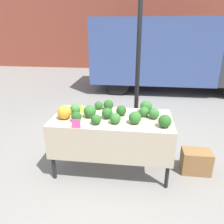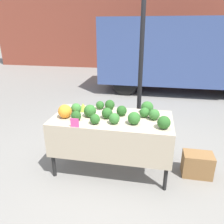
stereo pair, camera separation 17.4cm
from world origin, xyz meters
name	(u,v)px [view 2 (the right image)]	position (x,y,z in m)	size (l,w,h in m)	color
ground_plane	(112,167)	(0.00, 0.00, 0.00)	(40.00, 40.00, 0.00)	gray
building_facade	(146,17)	(0.00, 8.83, 2.46)	(16.00, 0.60, 4.92)	brown
tent_pole	(141,67)	(0.32, 0.74, 1.39)	(0.07, 0.07, 2.79)	black
parked_truck	(178,53)	(1.25, 4.66, 1.23)	(5.22, 1.99, 2.27)	#384C84
market_table	(111,126)	(0.00, -0.06, 0.71)	(1.65, 0.82, 0.82)	tan
orange_cauliflower	(65,111)	(-0.63, -0.13, 0.91)	(0.19, 0.19, 0.19)	orange
romanesco_head	(83,107)	(-0.47, 0.18, 0.88)	(0.15, 0.15, 0.12)	#93B238
broccoli_head_0	(76,116)	(-0.45, -0.20, 0.89)	(0.14, 0.14, 0.14)	#23511E
broccoli_head_1	(107,113)	(-0.06, -0.04, 0.89)	(0.15, 0.15, 0.15)	#285B23
broccoli_head_2	(100,105)	(-0.24, 0.30, 0.88)	(0.12, 0.12, 0.12)	#285B23
broccoli_head_3	(110,105)	(-0.09, 0.31, 0.89)	(0.15, 0.15, 0.15)	#23511E
broccoli_head_4	(134,118)	(0.32, -0.17, 0.90)	(0.16, 0.16, 0.16)	#2D6628
broccoli_head_5	(154,115)	(0.57, 0.03, 0.89)	(0.15, 0.15, 0.15)	#336B2D
broccoli_head_6	(114,119)	(0.07, -0.20, 0.89)	(0.14, 0.14, 0.14)	#336B2D
broccoli_head_7	(145,112)	(0.44, 0.10, 0.89)	(0.14, 0.14, 0.14)	#2D6628
broccoli_head_8	(95,119)	(-0.17, -0.25, 0.88)	(0.13, 0.13, 0.13)	#285B23
broccoli_head_9	(90,111)	(-0.30, -0.03, 0.90)	(0.17, 0.17, 0.17)	#2D6628
broccoli_head_10	(76,108)	(-0.54, 0.06, 0.89)	(0.15, 0.15, 0.15)	#387533
broccoli_head_11	(122,111)	(0.12, 0.09, 0.89)	(0.14, 0.14, 0.14)	#23511E
broccoli_head_12	(147,107)	(0.47, 0.26, 0.91)	(0.18, 0.18, 0.18)	#2D6628
broccoli_head_13	(164,122)	(0.69, -0.23, 0.90)	(0.16, 0.16, 0.16)	#285B23
price_sign	(75,123)	(-0.39, -0.40, 0.88)	(0.11, 0.01, 0.12)	#EF4793
produce_crate	(197,164)	(1.22, 0.05, 0.17)	(0.41, 0.27, 0.34)	olive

